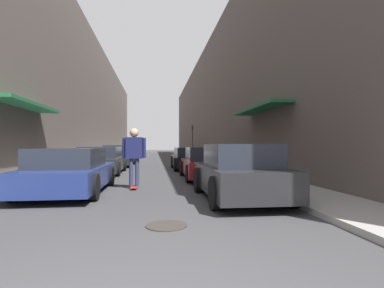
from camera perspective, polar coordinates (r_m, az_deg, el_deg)
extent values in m
plane|color=#38383A|center=(25.05, -7.66, -3.34)|extent=(125.52, 125.52, 0.00)
cube|color=gray|center=(31.05, -15.27, -2.62)|extent=(1.80, 57.05, 0.12)
cube|color=gray|center=(30.99, 0.13, -2.64)|extent=(1.80, 57.05, 0.12)
cube|color=#564C47|center=(31.85, -20.47, 7.46)|extent=(4.00, 57.05, 11.23)
cube|color=#1E6038|center=(13.20, -28.93, 6.51)|extent=(1.00, 4.80, 0.12)
cube|color=#564C47|center=(31.73, 5.37, 7.11)|extent=(4.00, 57.05, 10.83)
cube|color=#1E6038|center=(13.05, 12.86, 6.56)|extent=(1.00, 4.80, 0.12)
cube|color=navy|center=(9.26, -22.14, -5.74)|extent=(1.91, 4.41, 0.57)
cube|color=#232833|center=(9.01, -22.50, -2.42)|extent=(1.67, 2.30, 0.52)
cylinder|color=black|center=(10.84, -25.02, -5.64)|extent=(0.18, 0.66, 0.66)
cylinder|color=black|center=(10.42, -15.24, -5.87)|extent=(0.18, 0.66, 0.66)
cylinder|color=black|center=(8.30, -30.85, -7.30)|extent=(0.18, 0.66, 0.66)
cylinder|color=black|center=(7.75, -18.10, -7.82)|extent=(0.18, 0.66, 0.66)
cube|color=#232326|center=(14.95, -16.78, -3.63)|extent=(1.88, 4.57, 0.60)
cube|color=#232833|center=(14.71, -16.93, -1.51)|extent=(1.65, 2.38, 0.52)
cylinder|color=black|center=(16.52, -19.09, -3.85)|extent=(0.18, 0.62, 0.62)
cylinder|color=black|center=(16.24, -12.76, -3.92)|extent=(0.18, 0.62, 0.62)
cylinder|color=black|center=(13.77, -21.53, -4.58)|extent=(0.18, 0.62, 0.62)
cylinder|color=black|center=(13.44, -13.94, -4.69)|extent=(0.18, 0.62, 0.62)
cube|color=#232326|center=(20.26, -13.77, -2.67)|extent=(1.82, 4.57, 0.65)
cube|color=#232833|center=(20.02, -13.84, -0.99)|extent=(1.60, 2.38, 0.54)
cylinder|color=black|center=(21.79, -15.67, -2.97)|extent=(0.18, 0.63, 0.63)
cylinder|color=black|center=(21.60, -10.99, -3.00)|extent=(0.18, 0.63, 0.63)
cylinder|color=black|center=(18.99, -16.93, -3.37)|extent=(0.18, 0.63, 0.63)
cylinder|color=black|center=(18.78, -11.57, -3.42)|extent=(0.18, 0.63, 0.63)
cube|color=#232326|center=(7.67, 8.80, -6.52)|extent=(1.78, 3.94, 0.64)
cube|color=#232833|center=(7.44, 9.21, -2.13)|extent=(1.55, 2.06, 0.55)
cylinder|color=black|center=(8.69, 1.16, -6.84)|extent=(0.18, 0.71, 0.71)
cylinder|color=black|center=(9.09, 11.84, -6.55)|extent=(0.18, 0.71, 0.71)
cylinder|color=black|center=(6.32, 4.39, -9.33)|extent=(0.18, 0.71, 0.71)
cylinder|color=black|center=(6.86, 18.54, -8.60)|extent=(0.18, 0.71, 0.71)
cube|color=maroon|center=(12.23, 2.66, -4.42)|extent=(1.86, 4.26, 0.57)
cube|color=#232833|center=(11.99, 2.83, -1.87)|extent=(1.60, 2.23, 0.53)
cylinder|color=black|center=(13.42, -1.93, -4.64)|extent=(0.18, 0.66, 0.66)
cylinder|color=black|center=(13.68, 5.27, -4.55)|extent=(0.18, 0.66, 0.66)
cylinder|color=black|center=(10.83, -0.66, -5.69)|extent=(0.18, 0.66, 0.66)
cylinder|color=black|center=(11.15, 8.18, -5.53)|extent=(0.18, 0.66, 0.66)
cube|color=black|center=(16.94, -0.58, -3.23)|extent=(1.80, 4.16, 0.56)
cube|color=#232833|center=(16.71, -0.49, -1.49)|extent=(1.56, 2.17, 0.48)
cylinder|color=black|center=(18.14, -3.72, -3.41)|extent=(0.18, 0.70, 0.70)
cylinder|color=black|center=(18.33, 1.61, -3.38)|extent=(0.18, 0.70, 0.70)
cylinder|color=black|center=(15.59, -3.15, -3.93)|extent=(0.18, 0.70, 0.70)
cylinder|color=black|center=(15.80, 3.04, -3.88)|extent=(0.18, 0.70, 0.70)
cube|color=#B2231E|center=(9.59, -10.97, -7.98)|extent=(0.20, 0.78, 0.02)
cylinder|color=beige|center=(9.84, -11.32, -7.99)|extent=(0.03, 0.06, 0.06)
cylinder|color=beige|center=(9.84, -10.42, -8.00)|extent=(0.03, 0.06, 0.06)
cylinder|color=beige|center=(9.35, -11.54, -8.40)|extent=(0.03, 0.06, 0.06)
cylinder|color=beige|center=(9.34, -10.60, -8.41)|extent=(0.03, 0.06, 0.06)
cylinder|color=#2D3351|center=(9.54, -11.51, -5.33)|extent=(0.13, 0.13, 0.87)
cylinder|color=#2D3351|center=(9.53, -10.42, -5.34)|extent=(0.13, 0.13, 0.87)
cube|color=#191E4C|center=(9.50, -10.96, -0.73)|extent=(0.52, 0.23, 0.66)
sphere|color=tan|center=(9.51, -10.96, 2.11)|extent=(0.28, 0.28, 0.28)
cylinder|color=#191E4C|center=(9.53, -12.82, -0.72)|extent=(0.10, 0.10, 0.63)
cylinder|color=#191E4C|center=(9.49, -9.09, -0.73)|extent=(0.10, 0.10, 0.63)
cylinder|color=#332D28|center=(5.21, -4.91, -15.21)|extent=(0.70, 0.70, 0.02)
cylinder|color=#2D2D2D|center=(32.28, 0.06, 0.58)|extent=(0.10, 0.10, 3.40)
cube|color=#332D0F|center=(32.34, 0.06, 3.20)|extent=(0.16, 0.16, 0.45)
sphere|color=red|center=(32.26, 0.08, 3.41)|extent=(0.11, 0.11, 0.11)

